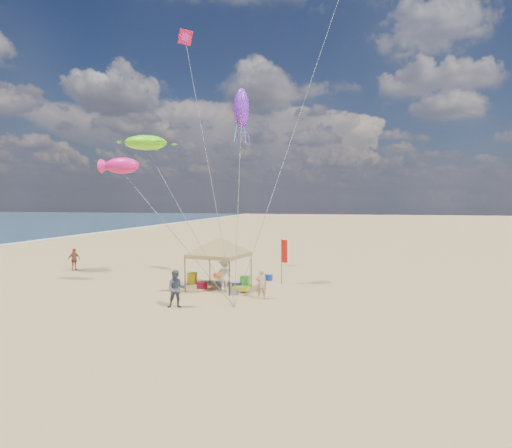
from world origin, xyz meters
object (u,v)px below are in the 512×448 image
object	(u,v)px
person_near_b	(176,289)
beach_cart	(240,289)
cooler_red	(202,285)
person_near_a	(261,284)
feather_flag	(284,254)
person_near_c	(225,275)
chair_green	(245,282)
cooler_blue	(268,278)
chair_yellow	(192,278)
person_far_a	(74,259)
canopy_tent	(219,239)

from	to	relation	value
person_near_b	beach_cart	bearing A→B (deg)	45.37
cooler_red	beach_cart	world-z (taller)	cooler_red
beach_cart	person_near_a	bearing A→B (deg)	-43.65
feather_flag	person_near_c	size ratio (longest dim) A/B	1.50
chair_green	person_near_b	world-z (taller)	person_near_b
cooler_blue	cooler_red	bearing A→B (deg)	-132.64
cooler_red	cooler_blue	bearing A→B (deg)	47.36
cooler_red	chair_yellow	world-z (taller)	chair_yellow
person_near_b	person_far_a	xyz separation A→B (m)	(-12.15, 9.22, -0.10)
person_near_b	person_near_c	world-z (taller)	person_near_c
feather_flag	chair_yellow	distance (m)	5.97
chair_yellow	person_near_a	size ratio (longest dim) A/B	0.43
person_near_a	chair_green	bearing A→B (deg)	-73.10
chair_yellow	canopy_tent	bearing A→B (deg)	-29.73
cooler_blue	person_near_c	xyz separation A→B (m)	(-1.75, -3.94, 0.76)
chair_yellow	beach_cart	distance (m)	4.05
canopy_tent	person_near_b	distance (m)	5.36
cooler_blue	person_near_a	xyz separation A→B (m)	(0.77, -5.53, 0.62)
feather_flag	cooler_red	xyz separation A→B (m)	(-4.51, -2.49, -1.72)
person_near_c	person_far_a	world-z (taller)	person_near_c
feather_flag	person_far_a	xyz separation A→B (m)	(-16.23, 1.89, -1.08)
cooler_blue	person_near_a	size ratio (longest dim) A/B	0.33
cooler_red	person_near_b	xyz separation A→B (m)	(0.42, -4.84, 0.74)
cooler_red	person_near_b	world-z (taller)	person_near_b
feather_flag	cooler_blue	bearing A→B (deg)	138.53
beach_cart	person_near_a	distance (m)	2.23
person_near_a	canopy_tent	bearing A→B (deg)	-47.30
feather_flag	chair_green	bearing A→B (deg)	-141.71
cooler_red	person_near_a	xyz separation A→B (m)	(4.06, -1.96, 0.62)
beach_cart	person_near_b	world-z (taller)	person_near_b
person_near_a	chair_yellow	bearing A→B (deg)	-45.63
cooler_red	beach_cart	bearing A→B (deg)	-10.76
cooler_blue	chair_green	distance (m)	2.87
beach_cart	cooler_red	bearing A→B (deg)	169.24
person_far_a	person_near_b	bearing A→B (deg)	-105.09
person_near_b	person_far_a	distance (m)	15.25
cooler_blue	person_near_c	distance (m)	4.38
canopy_tent	chair_green	xyz separation A→B (m)	(1.38, 0.77, -2.63)
person_near_a	cooler_red	bearing A→B (deg)	-39.23
feather_flag	cooler_red	world-z (taller)	feather_flag
cooler_blue	person_near_b	xyz separation A→B (m)	(-2.86, -8.41, 0.74)
canopy_tent	beach_cart	distance (m)	3.19
cooler_blue	chair_yellow	size ratio (longest dim) A/B	0.77
cooler_red	person_near_b	bearing A→B (deg)	-85.01
person_far_a	person_near_c	bearing A→B (deg)	-87.60
beach_cart	person_near_a	xyz separation A→B (m)	(1.55, -1.48, 0.61)
chair_green	person_far_a	bearing A→B (deg)	165.94
chair_yellow	person_near_b	size ratio (longest dim) A/B	0.37
chair_yellow	person_near_c	distance (m)	3.21
cooler_blue	beach_cart	world-z (taller)	cooler_blue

